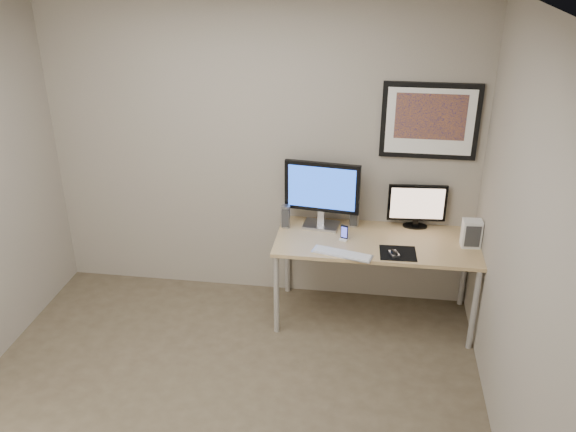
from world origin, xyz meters
name	(u,v)px	position (x,y,z in m)	size (l,w,h in m)	color
floor	(217,420)	(0.00, 0.00, 0.00)	(3.60, 3.60, 0.00)	#4A3F2E
room	(221,165)	(0.00, 0.45, 1.64)	(3.60, 3.60, 3.60)	white
desk	(376,247)	(1.00, 1.35, 0.66)	(1.60, 0.70, 0.73)	tan
framed_art	(430,121)	(1.35, 1.68, 1.62)	(0.75, 0.04, 0.60)	black
monitor_large	(322,192)	(0.54, 1.53, 1.04)	(0.62, 0.23, 0.56)	#A7A7AB
monitor_tv	(417,205)	(1.31, 1.63, 0.93)	(0.48, 0.12, 0.37)	black
speaker_left	(285,216)	(0.25, 1.48, 0.83)	(0.08, 0.08, 0.19)	#A7A7AB
speaker_right	(354,215)	(0.81, 1.59, 0.83)	(0.08, 0.08, 0.20)	#A7A7AB
phone_dock	(344,233)	(0.74, 1.31, 0.79)	(0.06, 0.06, 0.13)	black
keyboard	(342,254)	(0.74, 1.07, 0.74)	(0.46, 0.12, 0.02)	silver
mousepad	(398,253)	(1.16, 1.15, 0.73)	(0.27, 0.24, 0.00)	black
mouse	(394,253)	(1.13, 1.12, 0.75)	(0.05, 0.09, 0.03)	black
fan_unit	(471,233)	(1.72, 1.35, 0.84)	(0.14, 0.11, 0.22)	silver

